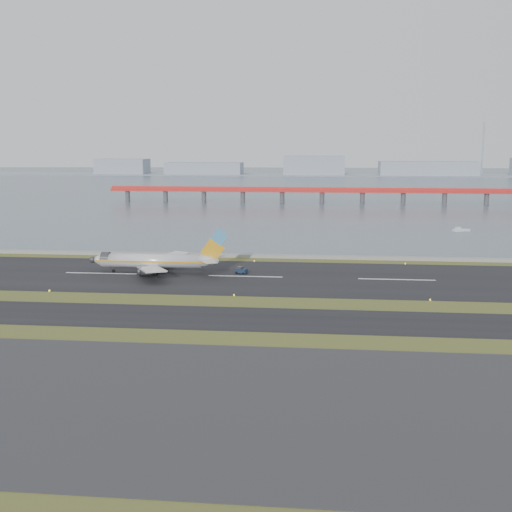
{
  "coord_description": "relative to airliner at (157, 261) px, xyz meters",
  "views": [
    {
      "loc": [
        20.2,
        -137.47,
        35.03
      ],
      "look_at": [
        3.69,
        22.0,
        7.1
      ],
      "focal_mm": 45.0,
      "sensor_mm": 36.0,
      "label": 1
    }
  ],
  "objects": [
    {
      "name": "seawall",
      "position": [
        24.73,
        27.86,
        -2.96
      ],
      "size": [
        1000.0,
        2.5,
        1.0
      ],
      "primitive_type": "cube",
      "color": "gray",
      "rests_on": "ground"
    },
    {
      "name": "runway_strip",
      "position": [
        24.73,
        -2.14,
        -3.41
      ],
      "size": [
        1000.0,
        45.0,
        0.1
      ],
      "primitive_type": "cube",
      "color": "black",
      "rests_on": "ground"
    },
    {
      "name": "red_pier",
      "position": [
        44.73,
        217.86,
        3.82
      ],
      "size": [
        260.0,
        5.0,
        10.2
      ],
      "color": "red",
      "rests_on": "ground"
    },
    {
      "name": "far_shoreline",
      "position": [
        38.36,
        587.86,
        2.61
      ],
      "size": [
        1400.0,
        80.0,
        60.5
      ],
      "color": "#939EAE",
      "rests_on": "ground"
    },
    {
      "name": "taxiway_strip",
      "position": [
        24.73,
        -44.14,
        -3.41
      ],
      "size": [
        1000.0,
        18.0,
        0.1
      ],
      "primitive_type": "cube",
      "color": "black",
      "rests_on": "ground"
    },
    {
      "name": "airliner",
      "position": [
        0.0,
        0.0,
        0.0
      ],
      "size": [
        38.52,
        32.89,
        12.8
      ],
      "color": "silver",
      "rests_on": "ground"
    },
    {
      "name": "pushback_tug",
      "position": [
        23.13,
        1.46,
        -2.49
      ],
      "size": [
        3.56,
        2.81,
        2.0
      ],
      "rotation": [
        0.0,
        0.0,
        -0.39
      ],
      "color": "#15253C",
      "rests_on": "ground"
    },
    {
      "name": "ground",
      "position": [
        24.73,
        -32.14,
        -3.46
      ],
      "size": [
        1000.0,
        1000.0,
        0.0
      ],
      "primitive_type": "plane",
      "color": "#374819",
      "rests_on": "ground"
    },
    {
      "name": "apron_strip",
      "position": [
        24.73,
        -87.14,
        -3.41
      ],
      "size": [
        1000.0,
        50.0,
        0.1
      ],
      "primitive_type": "cube",
      "color": "#303033",
      "rests_on": "ground"
    },
    {
      "name": "bay_water",
      "position": [
        24.73,
        427.86,
        -3.46
      ],
      "size": [
        1400.0,
        800.0,
        1.3
      ],
      "primitive_type": "cube",
      "color": "#485B67",
      "rests_on": "ground"
    },
    {
      "name": "workboat_near",
      "position": [
        101.45,
        97.63,
        -2.9
      ],
      "size": [
        7.58,
        5.02,
        1.77
      ],
      "rotation": [
        0.0,
        0.0,
        0.41
      ],
      "color": "silver",
      "rests_on": "ground"
    }
  ]
}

